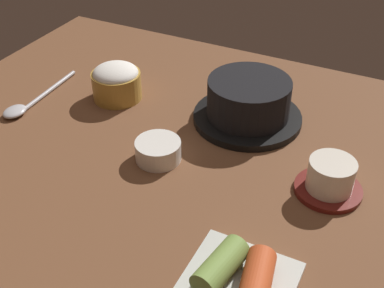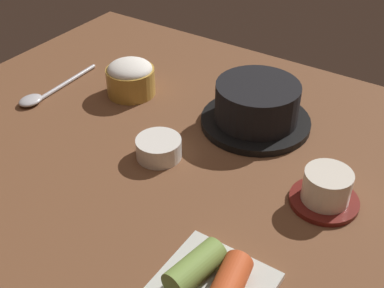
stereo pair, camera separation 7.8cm
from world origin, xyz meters
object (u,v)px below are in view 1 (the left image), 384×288
Objects in this scene: stone_pot at (248,102)px; spoon at (26,104)px; rice_bowl at (116,81)px; banchan_cup_center at (158,150)px; kimchi_plate at (238,279)px; tea_cup_with_saucer at (331,177)px.

stone_pot reaches higher than spoon.
rice_bowl is 20.88cm from banchan_cup_center.
rice_bowl is at bearing 140.30° from kimchi_plate.
stone_pot is at bearing 109.57° from kimchi_plate.
banchan_cup_center is (16.22, -13.04, -1.71)cm from rice_bowl.
tea_cup_with_saucer is (42.25, -8.47, -0.95)cm from rice_bowl.
kimchi_plate is at bearing -70.43° from stone_pot.
tea_cup_with_saucer reaches higher than spoon.
banchan_cup_center is 29.38cm from spoon.
kimchi_plate is 0.66× the size of spoon.
rice_bowl is 1.26× the size of banchan_cup_center.
stone_pot is 36.37cm from kimchi_plate.
kimchi_plate is 53.91cm from spoon.
stone_pot is 2.08× the size of rice_bowl.
rice_bowl is 0.71× the size of kimchi_plate.
stone_pot reaches higher than rice_bowl.
spoon is (-29.24, 2.61, -1.14)cm from banchan_cup_center.
stone_pot is at bearing 8.13° from rice_bowl.
rice_bowl is 0.47× the size of spoon.
rice_bowl is at bearing 141.21° from banchan_cup_center.
stone_pot reaches higher than banchan_cup_center.
rice_bowl is at bearing 38.69° from spoon.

